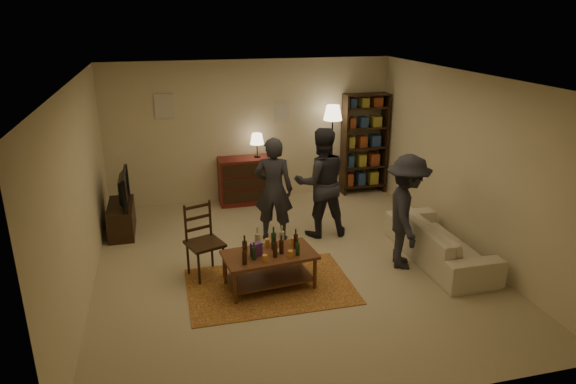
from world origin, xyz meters
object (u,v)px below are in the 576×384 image
object	(u,v)px
person_left	(274,189)
floor_lamp	(333,119)
sofa	(440,241)
tv_stand	(121,211)
person_by_sofa	(406,212)
bookshelf	(364,143)
person_right	(321,182)
dining_chair	(202,238)
dresser	(245,179)
coffee_table	(269,258)

from	to	relation	value
person_left	floor_lamp	bearing A→B (deg)	-111.01
floor_lamp	sofa	distance (m)	3.37
tv_stand	person_by_sofa	bearing A→B (deg)	-28.88
bookshelf	person_right	size ratio (longest dim) A/B	1.11
dining_chair	person_left	bearing A→B (deg)	18.21
dresser	person_right	distance (m)	2.06
tv_stand	bookshelf	distance (m)	4.84
sofa	floor_lamp	bearing A→B (deg)	12.56
bookshelf	sofa	bearing A→B (deg)	-90.82
tv_stand	dining_chair	bearing A→B (deg)	-56.39
person_left	bookshelf	bearing A→B (deg)	-119.87
bookshelf	person_by_sofa	size ratio (longest dim) A/B	1.21
person_left	person_by_sofa	bearing A→B (deg)	160.93
tv_stand	person_by_sofa	world-z (taller)	person_by_sofa
dresser	floor_lamp	xyz separation A→B (m)	(1.71, -0.06, 1.10)
coffee_table	bookshelf	xyz separation A→B (m)	(2.68, 3.35, 0.61)
sofa	dining_chair	bearing A→B (deg)	83.30
coffee_table	dresser	size ratio (longest dim) A/B	0.94
dining_chair	tv_stand	distance (m)	2.16
floor_lamp	person_by_sofa	size ratio (longest dim) A/B	1.10
person_left	coffee_table	bearing A→B (deg)	96.47
dining_chair	floor_lamp	size ratio (longest dim) A/B	0.58
person_by_sofa	sofa	bearing A→B (deg)	-67.41
sofa	person_by_sofa	xyz separation A→B (m)	(-0.60, -0.03, 0.53)
bookshelf	sofa	xyz separation A→B (m)	(-0.05, -3.18, -0.73)
dining_chair	person_left	distance (m)	1.57
dresser	person_by_sofa	distance (m)	3.63
person_by_sofa	tv_stand	bearing A→B (deg)	80.90
dining_chair	person_by_sofa	distance (m)	2.90
bookshelf	person_by_sofa	xyz separation A→B (m)	(-0.65, -3.21, -0.20)
person_left	person_by_sofa	xyz separation A→B (m)	(1.62, -1.38, -0.01)
dining_chair	dresser	world-z (taller)	dresser
tv_stand	person_left	size ratio (longest dim) A/B	0.62
dining_chair	person_right	size ratio (longest dim) A/B	0.59
dining_chair	sofa	size ratio (longest dim) A/B	0.51
bookshelf	floor_lamp	xyz separation A→B (m)	(-0.73, -0.13, 0.54)
coffee_table	dresser	world-z (taller)	dresser
person_by_sofa	coffee_table	bearing A→B (deg)	113.73
tv_stand	bookshelf	bearing A→B (deg)	11.80
sofa	person_left	bearing A→B (deg)	58.76
coffee_table	person_right	xyz separation A→B (m)	(1.19, 1.51, 0.48)
tv_stand	dresser	size ratio (longest dim) A/B	0.78
bookshelf	person_by_sofa	distance (m)	3.28
dining_chair	bookshelf	world-z (taller)	bookshelf
dresser	person_right	xyz separation A→B (m)	(0.95, -1.77, 0.43)
dining_chair	person_right	distance (m)	2.24
floor_lamp	person_right	world-z (taller)	floor_lamp
sofa	coffee_table	bearing A→B (deg)	93.69
tv_stand	person_right	size ratio (longest dim) A/B	0.58
dining_chair	person_right	bearing A→B (deg)	5.51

